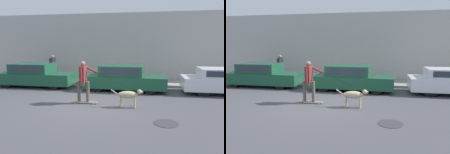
% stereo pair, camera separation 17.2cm
% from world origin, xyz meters
% --- Properties ---
extents(ground_plane, '(36.00, 36.00, 0.00)m').
position_xyz_m(ground_plane, '(0.00, 0.00, 0.00)').
color(ground_plane, '#47474C').
extents(back_wall, '(32.00, 0.30, 4.45)m').
position_xyz_m(back_wall, '(0.00, 6.17, 2.22)').
color(back_wall, '#B2ADA8').
rests_on(back_wall, ground_plane).
extents(sidewalk_curb, '(30.00, 2.15, 0.13)m').
position_xyz_m(sidewalk_curb, '(0.00, 4.93, 0.07)').
color(sidewalk_curb, gray).
rests_on(sidewalk_curb, ground_plane).
extents(parked_car_0, '(4.51, 1.77, 1.33)m').
position_xyz_m(parked_car_0, '(-4.20, 2.86, 0.63)').
color(parked_car_0, black).
rests_on(parked_car_0, ground_plane).
extents(parked_car_1, '(4.33, 1.89, 1.32)m').
position_xyz_m(parked_car_1, '(0.98, 2.86, 0.63)').
color(parked_car_1, black).
rests_on(parked_car_1, ground_plane).
extents(dog, '(1.24, 0.34, 0.72)m').
position_xyz_m(dog, '(1.60, -0.34, 0.49)').
color(dog, tan).
rests_on(dog, ground_plane).
extents(skateboarder, '(2.81, 0.58, 1.75)m').
position_xyz_m(skateboarder, '(-0.29, -0.12, 0.99)').
color(skateboarder, beige).
rests_on(skateboarder, ground_plane).
extents(pedestrian_with_bag, '(0.31, 0.63, 1.58)m').
position_xyz_m(pedestrian_with_bag, '(-4.03, 4.74, 1.01)').
color(pedestrian_with_bag, brown).
rests_on(pedestrian_with_bag, sidewalk_curb).
extents(manhole_cover, '(0.77, 0.77, 0.01)m').
position_xyz_m(manhole_cover, '(2.94, -1.83, 0.01)').
color(manhole_cover, '#38383D').
rests_on(manhole_cover, ground_plane).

